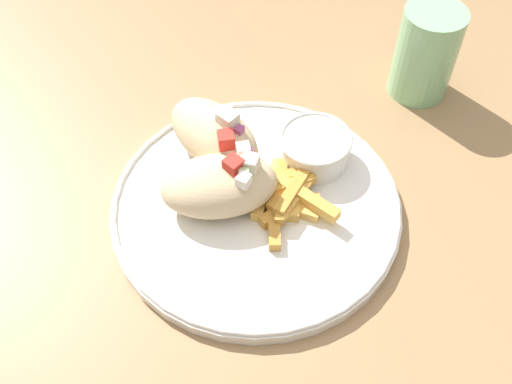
% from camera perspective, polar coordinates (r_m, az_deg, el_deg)
% --- Properties ---
extents(table, '(1.17, 1.17, 0.73)m').
position_cam_1_polar(table, '(0.75, 3.66, -4.19)').
color(table, '#9E7A51').
rests_on(table, ground_plane).
extents(plate, '(0.32, 0.32, 0.02)m').
position_cam_1_polar(plate, '(0.66, 0.00, -1.30)').
color(plate, white).
rests_on(plate, table).
extents(pita_sandwich_near, '(0.15, 0.13, 0.07)m').
position_cam_1_polar(pita_sandwich_near, '(0.64, -3.43, 0.69)').
color(pita_sandwich_near, beige).
rests_on(pita_sandwich_near, plate).
extents(pita_sandwich_far, '(0.14, 0.12, 0.07)m').
position_cam_1_polar(pita_sandwich_far, '(0.68, -3.99, 5.47)').
color(pita_sandwich_far, beige).
rests_on(pita_sandwich_far, plate).
extents(fries_pile, '(0.11, 0.13, 0.03)m').
position_cam_1_polar(fries_pile, '(0.65, 2.99, -0.33)').
color(fries_pile, '#E5B251').
rests_on(fries_pile, plate).
extents(sauce_ramekin, '(0.08, 0.08, 0.04)m').
position_cam_1_polar(sauce_ramekin, '(0.69, 5.36, 4.38)').
color(sauce_ramekin, white).
rests_on(sauce_ramekin, plate).
extents(water_glass, '(0.08, 0.08, 0.12)m').
position_cam_1_polar(water_glass, '(0.80, 15.77, 12.32)').
color(water_glass, '#8CCC93').
rests_on(water_glass, table).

